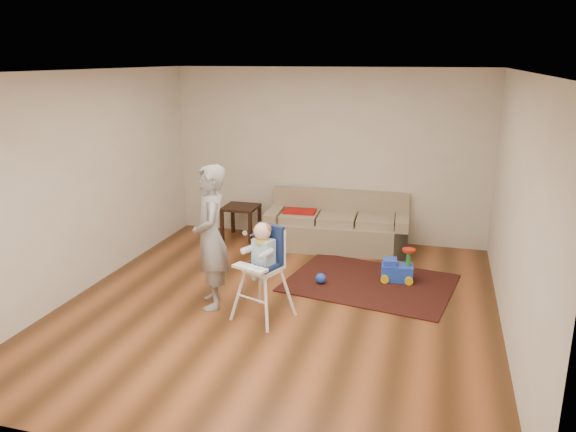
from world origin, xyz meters
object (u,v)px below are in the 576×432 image
(high_chair, at_px, (263,273))
(adult, at_px, (211,237))
(sofa, at_px, (337,221))
(side_table, at_px, (241,222))
(toy_ball, at_px, (321,278))
(ride_on_toy, at_px, (397,264))

(high_chair, bearing_deg, adult, -172.68)
(sofa, height_order, side_table, sofa)
(side_table, relative_size, high_chair, 0.47)
(sofa, xyz_separation_m, side_table, (-1.58, 0.05, -0.15))
(sofa, bearing_deg, toy_ball, -90.45)
(side_table, relative_size, adult, 0.32)
(sofa, distance_m, toy_ball, 1.57)
(side_table, height_order, toy_ball, side_table)
(toy_ball, relative_size, high_chair, 0.12)
(sofa, relative_size, toy_ball, 16.17)
(high_chair, bearing_deg, sofa, 102.80)
(high_chair, bearing_deg, ride_on_toy, 67.62)
(high_chair, bearing_deg, toy_ball, 89.24)
(sofa, distance_m, adult, 2.71)
(toy_ball, bearing_deg, side_table, 136.65)
(sofa, height_order, toy_ball, sofa)
(adult, bearing_deg, high_chair, 52.03)
(ride_on_toy, xyz_separation_m, adult, (-2.04, -1.33, 0.61))
(sofa, height_order, ride_on_toy, sofa)
(side_table, xyz_separation_m, ride_on_toy, (2.61, -1.19, -0.03))
(sofa, distance_m, side_table, 1.59)
(side_table, bearing_deg, high_chair, -65.08)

